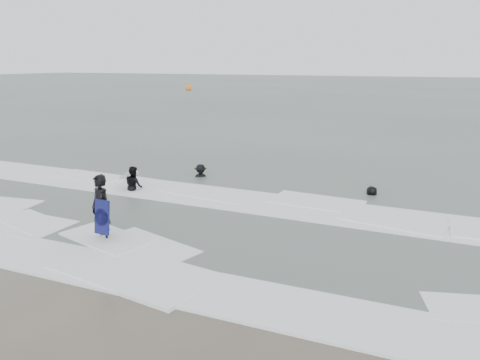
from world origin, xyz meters
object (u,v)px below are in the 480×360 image
at_px(surfer_centre, 103,241).
at_px(surfer_breaker, 201,178).
at_px(buoy, 188,88).
at_px(surfer_right_far, 371,196).
at_px(surfer_wading, 134,191).

height_order(surfer_centre, surfer_breaker, surfer_centre).
bearing_deg(buoy, surfer_right_far, -53.88).
height_order(surfer_wading, buoy, buoy).
bearing_deg(surfer_breaker, surfer_right_far, -32.78).
distance_m(surfer_wading, surfer_breaker, 3.26).
distance_m(surfer_centre, surfer_wading, 5.26).
relative_size(surfer_breaker, surfer_right_far, 0.96).
xyz_separation_m(surfer_centre, surfer_breaker, (-1.06, 7.65, 0.00)).
xyz_separation_m(surfer_breaker, surfer_right_far, (7.28, 0.21, 0.00)).
bearing_deg(surfer_wading, surfer_right_far, -129.27).
height_order(surfer_breaker, buoy, buoy).
distance_m(surfer_right_far, buoy, 68.11).
relative_size(surfer_wading, buoy, 0.95).
bearing_deg(surfer_right_far, buoy, -91.30).
bearing_deg(buoy, surfer_breaker, -59.23).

